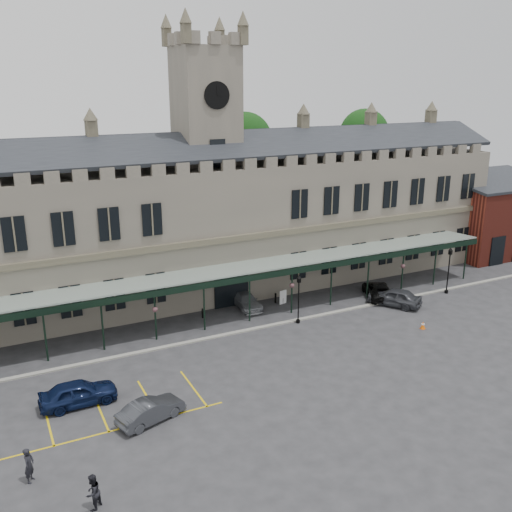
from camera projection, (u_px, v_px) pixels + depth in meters
name	position (u px, v px, depth m)	size (l,w,h in m)	color
ground	(293.00, 357.00, 41.33)	(140.00, 140.00, 0.00)	#2B2B2E
station_building	(209.00, 223.00, 53.06)	(60.00, 10.36, 17.30)	#625C52
clock_tower	(207.00, 151.00, 51.18)	(5.60, 5.60, 24.80)	#625C52
canopy	(248.00, 293.00, 47.02)	(50.00, 4.10, 4.30)	#8C9E93
brick_annex	(494.00, 217.00, 65.59)	(12.40, 8.36, 9.23)	maroon
kerb	(259.00, 328.00, 46.02)	(60.00, 0.40, 0.12)	gray
parking_markings	(102.00, 415.00, 34.12)	(16.00, 6.00, 0.01)	gold
tree_behind_mid	(245.00, 141.00, 62.37)	(6.00, 6.00, 16.00)	#332314
tree_behind_right	(364.00, 135.00, 69.13)	(6.00, 6.00, 16.00)	#332314
lamp_post_mid	(299.00, 295.00, 46.41)	(0.39, 0.39, 4.17)	black
lamp_post_right	(449.00, 266.00, 52.94)	(0.42, 0.42, 4.48)	black
traffic_cone	(423.00, 325.00, 45.91)	(0.40, 0.40, 0.63)	#F25F07
sign_board	(283.00, 297.00, 50.98)	(0.74, 0.18, 1.27)	black
bollard_left	(203.00, 313.00, 47.99)	(0.15, 0.15, 0.84)	black
bollard_right	(275.00, 298.00, 51.24)	(0.16, 0.16, 0.92)	black
car_left_a	(78.00, 393.00, 35.02)	(1.88, 4.68, 1.59)	#0D1739
car_left_b	(151.00, 410.00, 33.36)	(1.45, 4.15, 1.37)	#35373C
car_taxi	(246.00, 301.00, 50.13)	(1.77, 4.34, 1.26)	#93959A
car_van	(378.00, 290.00, 52.49)	(2.26, 4.89, 1.36)	black
car_right_a	(394.00, 297.00, 50.55)	(1.91, 4.74, 1.62)	#35373C
person_a	(29.00, 465.00, 28.22)	(0.68, 0.45, 1.87)	black
person_b	(93.00, 492.00, 26.41)	(0.88, 0.68, 1.80)	black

